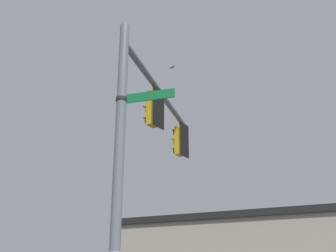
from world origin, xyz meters
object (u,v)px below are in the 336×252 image
Objects in this scene: street_name_sign at (138,97)px; bird_flying at (172,67)px; traffic_light_nearest_pole at (153,109)px; traffic_light_mid_inner at (180,141)px.

bird_flying is at bearing 25.26° from street_name_sign.
traffic_light_nearest_pole is 2.49m from street_name_sign.
traffic_light_nearest_pole is 2.99m from traffic_light_mid_inner.
street_name_sign is (-2.15, -1.02, -0.75)m from traffic_light_nearest_pole.
traffic_light_nearest_pole is 0.95× the size of street_name_sign.
traffic_light_mid_inner is at bearing -142.70° from bird_flying.
bird_flying reaches higher than traffic_light_nearest_pole.
bird_flying is (4.89, 2.30, 4.40)m from traffic_light_nearest_pole.
traffic_light_nearest_pole is at bearing -164.95° from traffic_light_mid_inner.
traffic_light_mid_inner is at bearing 19.61° from street_name_sign.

